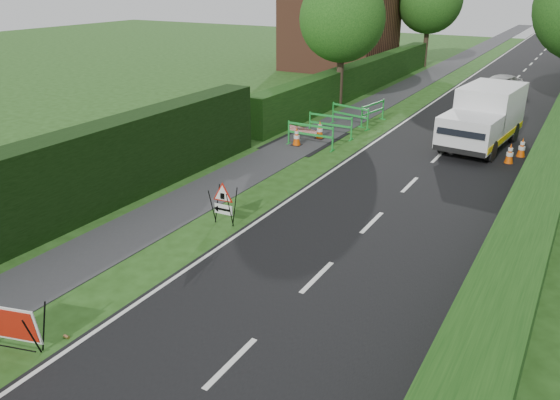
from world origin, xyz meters
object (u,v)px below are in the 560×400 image
at_px(works_van, 484,116).
at_px(hatchback_car, 499,86).
at_px(triangle_sign, 222,200).
at_px(red_rect_sign, 12,325).

bearing_deg(works_van, hatchback_car, 101.72).
relative_size(triangle_sign, hatchback_car, 0.28).
bearing_deg(red_rect_sign, works_van, 59.63).
xyz_separation_m(red_rect_sign, hatchback_car, (3.70, 28.77, 0.12)).
bearing_deg(works_van, triangle_sign, -106.47).
xyz_separation_m(red_rect_sign, triangle_sign, (0.13, 6.46, 0.21)).
height_order(red_rect_sign, hatchback_car, hatchback_car).
relative_size(red_rect_sign, triangle_sign, 1.13).
xyz_separation_m(triangle_sign, works_van, (4.71, 11.57, 0.52)).
bearing_deg(hatchback_car, red_rect_sign, -81.08).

